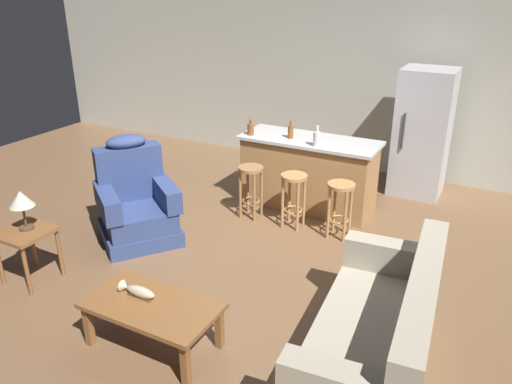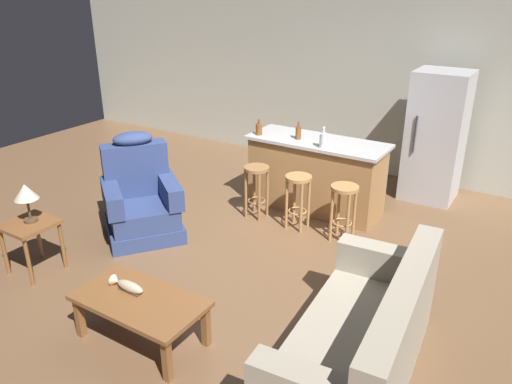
{
  "view_description": "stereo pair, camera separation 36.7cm",
  "coord_description": "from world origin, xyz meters",
  "views": [
    {
      "loc": [
        2.27,
        -4.41,
        2.83
      ],
      "look_at": [
        -0.01,
        -0.1,
        0.75
      ],
      "focal_mm": 35.0,
      "sensor_mm": 36.0,
      "label": 1
    },
    {
      "loc": [
        2.59,
        -4.23,
        2.83
      ],
      "look_at": [
        -0.01,
        -0.1,
        0.75
      ],
      "focal_mm": 35.0,
      "sensor_mm": 36.0,
      "label": 2
    }
  ],
  "objects": [
    {
      "name": "ground_plane",
      "position": [
        0.0,
        0.0,
        0.0
      ],
      "size": [
        12.0,
        12.0,
        0.0
      ],
      "color": "brown"
    },
    {
      "name": "back_wall",
      "position": [
        0.0,
        3.12,
        1.3
      ],
      "size": [
        12.0,
        0.05,
        2.6
      ],
      "color": "#B2B2A3",
      "rests_on": "ground_plane"
    },
    {
      "name": "coffee_table",
      "position": [
        -0.05,
        -1.84,
        0.36
      ],
      "size": [
        1.1,
        0.6,
        0.42
      ],
      "color": "brown",
      "rests_on": "ground_plane"
    },
    {
      "name": "fish_figurine",
      "position": [
        -0.22,
        -1.81,
        0.46
      ],
      "size": [
        0.34,
        0.1,
        0.1
      ],
      "color": "#4C3823",
      "rests_on": "coffee_table"
    },
    {
      "name": "couch",
      "position": [
        1.67,
        -1.28,
        0.34
      ],
      "size": [
        0.99,
        1.96,
        0.94
      ],
      "rotation": [
        0.0,
        0.0,
        3.22
      ],
      "color": "#9E937F",
      "rests_on": "ground_plane"
    },
    {
      "name": "recliner_near_lamp",
      "position": [
        -1.45,
        -0.39,
        0.42
      ],
      "size": [
        1.18,
        1.18,
        1.2
      ],
      "rotation": [
        0.0,
        0.0,
        -0.64
      ],
      "color": "navy",
      "rests_on": "ground_plane"
    },
    {
      "name": "end_table",
      "position": [
        -1.78,
        -1.63,
        0.46
      ],
      "size": [
        0.48,
        0.48,
        0.56
      ],
      "color": "brown",
      "rests_on": "ground_plane"
    },
    {
      "name": "table_lamp",
      "position": [
        -1.79,
        -1.59,
        0.87
      ],
      "size": [
        0.24,
        0.24,
        0.41
      ],
      "color": "#4C3823",
      "rests_on": "end_table"
    },
    {
      "name": "kitchen_island",
      "position": [
        0.0,
        1.35,
        0.48
      ],
      "size": [
        1.8,
        0.7,
        0.95
      ],
      "color": "#9E7042",
      "rests_on": "ground_plane"
    },
    {
      "name": "bar_stool_left",
      "position": [
        -0.52,
        0.72,
        0.47
      ],
      "size": [
        0.32,
        0.32,
        0.68
      ],
      "color": "olive",
      "rests_on": "ground_plane"
    },
    {
      "name": "bar_stool_middle",
      "position": [
        0.07,
        0.72,
        0.47
      ],
      "size": [
        0.32,
        0.32,
        0.68
      ],
      "color": "#A87A47",
      "rests_on": "ground_plane"
    },
    {
      "name": "bar_stool_right",
      "position": [
        0.66,
        0.72,
        0.47
      ],
      "size": [
        0.32,
        0.32,
        0.68
      ],
      "color": "#A87A47",
      "rests_on": "ground_plane"
    },
    {
      "name": "refrigerator",
      "position": [
        1.19,
        2.55,
        0.88
      ],
      "size": [
        0.7,
        0.69,
        1.76
      ],
      "color": "#B7B7BC",
      "rests_on": "ground_plane"
    },
    {
      "name": "bottle_tall_green",
      "position": [
        -0.76,
        1.15,
        1.03
      ],
      "size": [
        0.09,
        0.09,
        0.21
      ],
      "color": "brown",
      "rests_on": "kitchen_island"
    },
    {
      "name": "bottle_short_amber",
      "position": [
        -0.23,
        1.26,
        1.04
      ],
      "size": [
        0.07,
        0.07,
        0.23
      ],
      "color": "brown",
      "rests_on": "kitchen_island"
    },
    {
      "name": "bottle_wine_dark",
      "position": [
        0.19,
        1.1,
        1.05
      ],
      "size": [
        0.09,
        0.09,
        0.26
      ],
      "color": "silver",
      "rests_on": "kitchen_island"
    }
  ]
}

